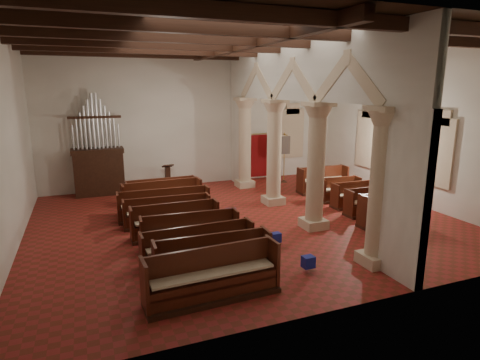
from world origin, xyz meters
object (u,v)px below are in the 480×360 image
Objects in this scene: pipe_organ at (98,163)px; lectern at (168,178)px; nave_pew_0 at (213,283)px; processional_banner at (284,166)px; aisle_pew_0 at (389,214)px.

pipe_organ is 3.06m from lectern.
pipe_organ is 10.34m from nave_pew_0.
nave_pew_0 is at bearing -120.45° from processional_banner.
pipe_organ reaches higher than lectern.
pipe_organ is 3.84× the size of lectern.
pipe_organ reaches higher than processional_banner.
nave_pew_0 is at bearing -101.81° from lectern.
processional_banner is at bearing -5.75° from pipe_organ.
processional_banner is at bearing 89.87° from aisle_pew_0.
processional_banner is at bearing -14.43° from lectern.
aisle_pew_0 is (5.84, -7.68, -0.09)m from lectern.
nave_pew_0 is at bearing -79.64° from pipe_organ.
lectern is (2.93, -0.01, -0.90)m from pipe_organ.
processional_banner is 0.80× the size of nave_pew_0.
processional_banner is 1.09× the size of aisle_pew_0.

